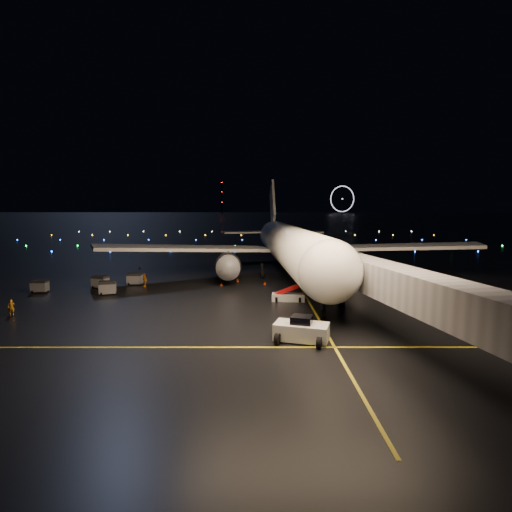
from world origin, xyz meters
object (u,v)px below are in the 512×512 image
object	(u,v)px
airliner	(287,223)
pushback_tug	(301,328)
baggage_cart_3	(40,286)
baggage_cart_1	(100,282)
belt_loader	(288,289)
baggage_cart_2	(108,288)
baggage_cart_0	(135,279)
crew_a	(11,307)
crew_c	(145,280)

from	to	relation	value
airliner	pushback_tug	distance (m)	34.83
baggage_cart_3	baggage_cart_1	bearing A→B (deg)	19.28
pushback_tug	belt_loader	xyz separation A→B (m)	(0.06, 15.01, 0.33)
pushback_tug	baggage_cart_2	xyz separation A→B (m)	(-23.80, 18.65, -0.20)
belt_loader	baggage_cart_0	xyz separation A→B (m)	(-22.26, 10.44, -0.56)
belt_loader	baggage_cart_0	size ratio (longest dim) A/B	2.87
crew_a	baggage_cart_0	distance (m)	18.93
crew_a	baggage_cart_0	bearing A→B (deg)	45.74
belt_loader	crew_c	xyz separation A→B (m)	(-20.36, 8.93, -0.48)
airliner	baggage_cart_0	distance (m)	26.34
baggage_cart_0	baggage_cart_3	bearing A→B (deg)	-151.98
crew_c	baggage_cart_0	bearing A→B (deg)	-173.35
baggage_cart_0	baggage_cart_1	distance (m)	4.93
airliner	baggage_cart_2	bearing A→B (deg)	-152.13
crew_c	pushback_tug	bearing A→B (deg)	-4.46
baggage_cart_1	baggage_cart_2	distance (m)	5.06
baggage_cart_3	pushback_tug	bearing A→B (deg)	-34.30
belt_loader	crew_a	size ratio (longest dim) A/B	3.40
crew_c	baggage_cart_2	xyz separation A→B (m)	(-3.50, -5.29, -0.05)
baggage_cart_3	baggage_cart_0	bearing A→B (deg)	22.20
baggage_cart_0	crew_a	bearing A→B (deg)	-113.59
airliner	pushback_tug	bearing A→B (deg)	-95.69
belt_loader	baggage_cart_1	size ratio (longest dim) A/B	2.84
baggage_cart_0	baggage_cart_3	xyz separation A→B (m)	(-11.38, -5.50, -0.03)
pushback_tug	baggage_cart_0	distance (m)	33.77
baggage_cart_2	pushback_tug	bearing A→B (deg)	-53.41
baggage_cart_0	airliner	bearing A→B (deg)	21.94
belt_loader	baggage_cart_2	xyz separation A→B (m)	(-23.87, 3.64, -0.53)
baggage_cart_0	crew_c	bearing A→B (deg)	-36.35
baggage_cart_0	baggage_cart_2	distance (m)	6.99
baggage_cart_1	baggage_cart_0	bearing A→B (deg)	43.86
airliner	baggage_cart_2	world-z (taller)	airliner
crew_a	baggage_cart_3	bearing A→B (deg)	86.76
pushback_tug	crew_c	world-z (taller)	pushback_tug
belt_loader	pushback_tug	bearing A→B (deg)	-85.09
crew_a	baggage_cart_0	size ratio (longest dim) A/B	0.84
crew_a	baggage_cart_3	distance (m)	11.96
pushback_tug	baggage_cart_1	bearing A→B (deg)	155.88
pushback_tug	baggage_cart_3	xyz separation A→B (m)	(-33.58, 19.96, -0.25)
crew_a	baggage_cart_1	world-z (taller)	baggage_cart_1
belt_loader	baggage_cart_1	world-z (taller)	belt_loader
crew_c	baggage_cart_1	world-z (taller)	crew_c
baggage_cart_1	baggage_cart_2	size ratio (longest dim) A/B	0.98
baggage_cart_2	crew_c	bearing A→B (deg)	41.15
airliner	baggage_cart_0	bearing A→B (deg)	-163.61
crew_a	crew_c	distance (m)	18.54
baggage_cart_0	baggage_cart_1	size ratio (longest dim) A/B	0.99
airliner	baggage_cart_2	distance (m)	30.54
airliner	baggage_cart_3	size ratio (longest dim) A/B	31.50
crew_c	baggage_cart_2	world-z (taller)	crew_c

